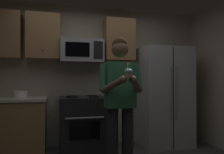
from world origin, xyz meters
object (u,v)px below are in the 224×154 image
at_px(microwave, 82,51).
at_px(oven_range, 82,124).
at_px(bowl_large_white, 20,94).
at_px(refrigerator, 163,96).
at_px(cupcake, 128,73).
at_px(person, 120,97).

bearing_deg(microwave, oven_range, -90.02).
height_order(microwave, bowl_large_white, microwave).
xyz_separation_m(refrigerator, cupcake, (-1.14, -1.35, 0.39)).
bearing_deg(bowl_large_white, oven_range, -2.72).
xyz_separation_m(refrigerator, bowl_large_white, (-2.51, 0.09, 0.08)).
distance_m(oven_range, microwave, 1.26).
bearing_deg(microwave, person, -72.94).
xyz_separation_m(oven_range, person, (0.36, -1.06, 0.53)).
distance_m(microwave, bowl_large_white, 1.25).
relative_size(oven_range, cupcake, 5.36).
xyz_separation_m(bowl_large_white, cupcake, (1.37, -1.44, 0.31)).
bearing_deg(cupcake, oven_range, 104.60).
xyz_separation_m(microwave, cupcake, (0.36, -1.51, -0.43)).
bearing_deg(oven_range, bowl_large_white, 177.28).
bearing_deg(refrigerator, oven_range, 178.50).
bearing_deg(microwave, cupcake, -76.51).
relative_size(oven_range, person, 0.53).
height_order(microwave, cupcake, microwave).
bearing_deg(oven_range, refrigerator, -1.50).
bearing_deg(refrigerator, bowl_large_white, 178.01).
distance_m(refrigerator, cupcake, 1.81).
distance_m(oven_range, refrigerator, 1.56).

